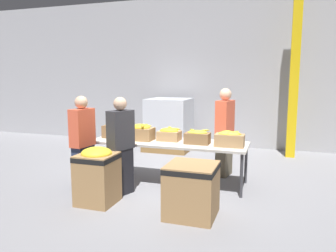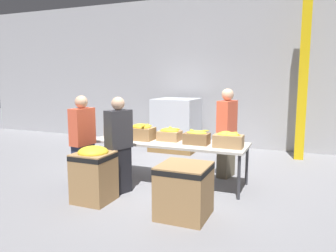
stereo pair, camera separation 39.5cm
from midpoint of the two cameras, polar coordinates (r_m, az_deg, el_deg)
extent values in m
plane|color=gray|center=(5.96, -1.85, -9.71)|extent=(30.00, 30.00, 0.00)
cube|color=#A8A8AD|center=(8.97, 5.80, 9.33)|extent=(16.00, 0.08, 4.00)
cube|color=beige|center=(5.78, -1.89, -2.90)|extent=(2.75, 0.88, 0.04)
cylinder|color=#38383D|center=(6.12, -14.86, -6.10)|extent=(0.05, 0.05, 0.70)
cylinder|color=#38383D|center=(5.20, 10.54, -8.54)|extent=(0.05, 0.05, 0.70)
cylinder|color=#38383D|center=(6.74, -11.34, -4.63)|extent=(0.05, 0.05, 0.70)
cylinder|color=#38383D|center=(5.92, 11.56, -6.47)|extent=(0.05, 0.05, 0.70)
cube|color=olive|center=(6.26, -11.07, -0.92)|extent=(0.38, 0.31, 0.23)
ellipsoid|color=gold|center=(6.24, -11.11, 0.22)|extent=(0.35, 0.27, 0.14)
ellipsoid|color=gold|center=(6.33, -11.55, 0.72)|extent=(0.05, 0.15, 0.03)
ellipsoid|color=gold|center=(6.23, -10.31, 0.51)|extent=(0.13, 0.19, 0.05)
ellipsoid|color=gold|center=(6.24, -11.62, 0.70)|extent=(0.09, 0.21, 0.05)
ellipsoid|color=gold|center=(6.28, -10.57, 0.76)|extent=(0.10, 0.15, 0.04)
cube|color=#A37A4C|center=(5.91, -6.70, -1.39)|extent=(0.45, 0.32, 0.22)
ellipsoid|color=gold|center=(5.90, -6.72, -0.23)|extent=(0.36, 0.27, 0.12)
ellipsoid|color=gold|center=(5.83, -6.32, 0.16)|extent=(0.14, 0.16, 0.05)
ellipsoid|color=gold|center=(5.78, -6.42, 0.02)|extent=(0.14, 0.21, 0.05)
ellipsoid|color=gold|center=(5.93, -5.71, 0.06)|extent=(0.21, 0.05, 0.04)
ellipsoid|color=gold|center=(5.90, -5.84, 0.19)|extent=(0.07, 0.15, 0.04)
cube|color=tan|center=(5.84, -1.72, -1.72)|extent=(0.39, 0.31, 0.17)
ellipsoid|color=gold|center=(5.83, -1.72, -0.83)|extent=(0.34, 0.25, 0.10)
ellipsoid|color=gold|center=(5.80, -0.73, -0.53)|extent=(0.20, 0.06, 0.05)
ellipsoid|color=gold|center=(5.87, -1.56, -0.31)|extent=(0.16, 0.20, 0.05)
cube|color=olive|center=(5.56, 3.12, -2.16)|extent=(0.42, 0.27, 0.19)
ellipsoid|color=gold|center=(5.55, 3.13, -1.15)|extent=(0.34, 0.23, 0.08)
ellipsoid|color=gold|center=(5.58, 4.47, -0.78)|extent=(0.16, 0.12, 0.04)
ellipsoid|color=gold|center=(5.59, 2.29, -0.72)|extent=(0.16, 0.17, 0.05)
cube|color=tan|center=(5.39, 8.62, -2.51)|extent=(0.47, 0.26, 0.20)
ellipsoid|color=yellow|center=(5.37, 8.64, -1.38)|extent=(0.37, 0.21, 0.08)
ellipsoid|color=yellow|center=(5.40, 8.04, -0.95)|extent=(0.17, 0.19, 0.04)
ellipsoid|color=yellow|center=(5.34, 8.64, -1.13)|extent=(0.09, 0.17, 0.04)
ellipsoid|color=yellow|center=(5.34, 9.53, -1.16)|extent=(0.20, 0.12, 0.04)
ellipsoid|color=yellow|center=(5.35, 9.63, -1.05)|extent=(0.12, 0.15, 0.04)
cube|color=#6B604C|center=(6.30, 7.96, -5.06)|extent=(0.29, 0.41, 0.79)
cube|color=#EA5B3D|center=(6.17, 8.10, 1.43)|extent=(0.32, 0.48, 0.65)
sphere|color=#DBAD89|center=(6.14, 8.18, 5.47)|extent=(0.22, 0.22, 0.22)
cube|color=#2D3856|center=(5.69, -16.41, -7.04)|extent=(0.24, 0.38, 0.74)
cube|color=#EA5B3D|center=(5.55, -16.70, -0.27)|extent=(0.26, 0.44, 0.61)
sphere|color=#DBAD89|center=(5.51, -16.89, 3.97)|extent=(0.21, 0.21, 0.21)
cube|color=black|center=(5.35, -10.22, -7.82)|extent=(0.31, 0.40, 0.74)
cube|color=#333338|center=(5.21, -10.41, -0.67)|extent=(0.35, 0.47, 0.61)
sphere|color=#DBAD89|center=(5.16, -10.53, 3.83)|extent=(0.21, 0.21, 0.21)
cube|color=#A37A4C|center=(5.05, -14.42, -8.91)|extent=(0.53, 0.53, 0.75)
cube|color=black|center=(4.96, -14.56, -5.39)|extent=(0.54, 0.54, 0.07)
ellipsoid|color=yellow|center=(4.95, -14.59, -4.66)|extent=(0.45, 0.45, 0.19)
cube|color=#A37A4C|center=(4.47, 1.58, -11.14)|extent=(0.65, 0.65, 0.72)
cube|color=black|center=(4.38, 1.60, -7.39)|extent=(0.66, 0.66, 0.07)
cube|color=yellow|center=(8.02, 19.87, 8.98)|extent=(0.20, 0.20, 4.00)
cube|color=olive|center=(8.55, -1.11, -3.64)|extent=(1.14, 1.14, 0.13)
cube|color=silver|center=(8.44, -1.12, 0.74)|extent=(1.05, 1.05, 1.19)
camera|label=1|loc=(0.20, -91.97, -0.29)|focal=35.00mm
camera|label=2|loc=(0.20, 88.03, 0.29)|focal=35.00mm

